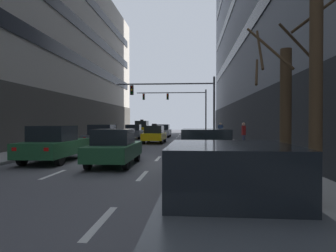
{
  "coord_description": "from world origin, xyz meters",
  "views": [
    {
      "loc": [
        3.36,
        -13.64,
        1.91
      ],
      "look_at": [
        0.4,
        24.81,
        1.38
      ],
      "focal_mm": 32.49,
      "sensor_mm": 36.0,
      "label": 1
    }
  ],
  "objects": [
    {
      "name": "lane_stripe_l1_s8",
      "position": [
        -1.64,
        22.0,
        0.0
      ],
      "size": [
        0.16,
        2.0,
        0.01
      ],
      "primitive_type": "cube",
      "color": "silver",
      "rests_on": "ground"
    },
    {
      "name": "lane_stripe_l1_s10",
      "position": [
        -1.64,
        32.0,
        0.0
      ],
      "size": [
        0.16,
        2.0,
        0.01
      ],
      "primitive_type": "cube",
      "color": "silver",
      "rests_on": "ground"
    },
    {
      "name": "lane_stripe_l1_s6",
      "position": [
        -1.64,
        12.0,
        0.0
      ],
      "size": [
        0.16,
        2.0,
        0.01
      ],
      "primitive_type": "cube",
      "color": "silver",
      "rests_on": "ground"
    },
    {
      "name": "lane_stripe_l1_s5",
      "position": [
        -1.64,
        7.0,
        0.0
      ],
      "size": [
        0.16,
        2.0,
        0.01
      ],
      "primitive_type": "cube",
      "color": "silver",
      "rests_on": "ground"
    },
    {
      "name": "street_tree_0",
      "position": [
        6.04,
        -6.88,
        2.95
      ],
      "size": [
        2.06,
        1.95,
        5.86
      ],
      "color": "#4C3823",
      "rests_on": "sidewalk_right"
    },
    {
      "name": "lane_stripe_l2_s10",
      "position": [
        1.64,
        32.0,
        0.0
      ],
      "size": [
        0.16,
        2.0,
        0.01
      ],
      "primitive_type": "cube",
      "color": "silver",
      "rests_on": "ground"
    },
    {
      "name": "lane_stripe_l1_s4",
      "position": [
        -1.64,
        2.0,
        0.0
      ],
      "size": [
        0.16,
        2.0,
        0.01
      ],
      "primitive_type": "cube",
      "color": "silver",
      "rests_on": "ground"
    },
    {
      "name": "lane_stripe_l1_s7",
      "position": [
        -1.64,
        17.0,
        0.0
      ],
      "size": [
        0.16,
        2.0,
        0.01
      ],
      "primitive_type": "cube",
      "color": "silver",
      "rests_on": "ground"
    },
    {
      "name": "pedestrian_1",
      "position": [
        6.89,
        7.17,
        1.15
      ],
      "size": [
        0.24,
        0.53,
        1.73
      ],
      "color": "#383D59",
      "rests_on": "sidewalk_right"
    },
    {
      "name": "lane_stripe_l1_s3",
      "position": [
        -1.64,
        -3.0,
        0.0
      ],
      "size": [
        0.16,
        2.0,
        0.01
      ],
      "primitive_type": "cube",
      "color": "silver",
      "rests_on": "ground"
    },
    {
      "name": "car_driving_2",
      "position": [
        -3.15,
        20.22,
        0.79
      ],
      "size": [
        1.98,
        4.35,
        1.6
      ],
      "color": "black",
      "rests_on": "ground"
    },
    {
      "name": "lane_stripe_l2_s4",
      "position": [
        1.64,
        2.0,
        0.0
      ],
      "size": [
        0.16,
        2.0,
        0.01
      ],
      "primitive_type": "cube",
      "color": "silver",
      "rests_on": "ground"
    },
    {
      "name": "car_driving_6",
      "position": [
        -3.17,
        0.4,
        0.85
      ],
      "size": [
        1.96,
        4.61,
        1.72
      ],
      "color": "black",
      "rests_on": "ground"
    },
    {
      "name": "lane_stripe_l2_s5",
      "position": [
        1.64,
        7.0,
        0.0
      ],
      "size": [
        0.16,
        2.0,
        0.01
      ],
      "primitive_type": "cube",
      "color": "silver",
      "rests_on": "ground"
    },
    {
      "name": "lane_stripe_l2_s2",
      "position": [
        1.64,
        -8.0,
        0.0
      ],
      "size": [
        0.16,
        2.0,
        0.01
      ],
      "primitive_type": "cube",
      "color": "silver",
      "rests_on": "ground"
    },
    {
      "name": "traffic_signal_1",
      "position": [
        1.94,
        27.42,
        4.59
      ],
      "size": [
        9.46,
        0.35,
        6.11
      ],
      "color": "#4C4C51",
      "rests_on": "sidewalk_right"
    },
    {
      "name": "taxi_driving_1",
      "position": [
        -3.38,
        27.43,
        1.02
      ],
      "size": [
        1.8,
        4.24,
        2.22
      ],
      "color": "black",
      "rests_on": "ground"
    },
    {
      "name": "car_driving_5",
      "position": [
        -0.13,
        23.51,
        0.79
      ],
      "size": [
        1.83,
        4.27,
        1.59
      ],
      "color": "black",
      "rests_on": "ground"
    },
    {
      "name": "ground_plane",
      "position": [
        0.0,
        0.0,
        0.0
      ],
      "size": [
        120.0,
        120.0,
        0.0
      ],
      "primitive_type": "plane",
      "color": "#515156"
    },
    {
      "name": "taxi_driving_3",
      "position": [
        0.06,
        13.39,
        0.77
      ],
      "size": [
        1.86,
        4.23,
        1.74
      ],
      "color": "black",
      "rests_on": "ground"
    },
    {
      "name": "lane_stripe_l1_s9",
      "position": [
        -1.64,
        27.0,
        0.0
      ],
      "size": [
        0.16,
        2.0,
        0.01
      ],
      "primitive_type": "cube",
      "color": "silver",
      "rests_on": "ground"
    },
    {
      "name": "sidewalk_right",
      "position": [
        6.3,
        0.0,
        0.07
      ],
      "size": [
        2.77,
        80.0,
        0.14
      ],
      "primitive_type": "cube",
      "color": "gray",
      "rests_on": "ground"
    },
    {
      "name": "car_parked_1",
      "position": [
        3.86,
        -2.92,
        0.82
      ],
      "size": [
        1.93,
        4.46,
        1.66
      ],
      "color": "black",
      "rests_on": "ground"
    },
    {
      "name": "lane_stripe_l2_s7",
      "position": [
        1.64,
        17.0,
        0.0
      ],
      "size": [
        0.16,
        2.0,
        0.01
      ],
      "primitive_type": "cube",
      "color": "silver",
      "rests_on": "ground"
    },
    {
      "name": "car_driving_0",
      "position": [
        -3.23,
        8.58,
        0.84
      ],
      "size": [
        1.97,
        4.57,
        1.7
      ],
      "color": "black",
      "rests_on": "ground"
    },
    {
      "name": "car_parked_0",
      "position": [
        3.86,
        -9.5,
        0.8
      ],
      "size": [
        1.86,
        4.34,
        1.62
      ],
      "color": "black",
      "rests_on": "ground"
    },
    {
      "name": "car_driving_4",
      "position": [
        -0.01,
        -0.56,
        0.78
      ],
      "size": [
        1.83,
        4.27,
        1.59
      ],
      "color": "black",
      "rests_on": "ground"
    },
    {
      "name": "lane_stripe_l2_s6",
      "position": [
        1.64,
        12.0,
        0.0
      ],
      "size": [
        0.16,
        2.0,
        0.01
      ],
      "primitive_type": "cube",
      "color": "silver",
      "rests_on": "ground"
    },
    {
      "name": "street_tree_1",
      "position": [
        5.97,
        -4.84,
        2.21
      ],
      "size": [
        1.73,
        2.05,
        4.59
      ],
      "color": "#4C3823",
      "rests_on": "sidewalk_right"
    },
    {
      "name": "lane_stripe_l2_s3",
      "position": [
        1.64,
        -3.0,
        0.0
      ],
      "size": [
        0.16,
        2.0,
        0.01
      ],
      "primitive_type": "cube",
      "color": "silver",
      "rests_on": "ground"
    },
    {
      "name": "lane_stripe_l2_s9",
      "position": [
        1.64,
        27.0,
        0.0
      ],
      "size": [
        0.16,
        2.0,
        0.01
      ],
      "primitive_type": "cube",
      "color": "silver",
      "rests_on": "ground"
    },
    {
      "name": "pedestrian_0",
      "position": [
        6.25,
        16.81,
        1.11
      ],
      "size": [
        0.52,
        0.25,
        1.68
      ],
      "color": "#383D59",
      "rests_on": "sidewalk_right"
    },
    {
      "name": "traffic_signal_0",
      "position": [
        2.6,
        12.62,
        4.01
      ],
      "size": [
        8.5,
        0.35,
        5.64
      ],
      "color": "#4C4C51",
      "rests_on": "sidewalk_right"
    },
    {
      "name": "lane_stripe_l2_s8",
      "position": [
        1.64,
        22.0,
        0.0
      ],
      "size": [
        0.16,
        2.0,
        0.01
      ],
      "primitive_type": "cube",
      "color": "silver",
      "rests_on": "ground"
    }
  ]
}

